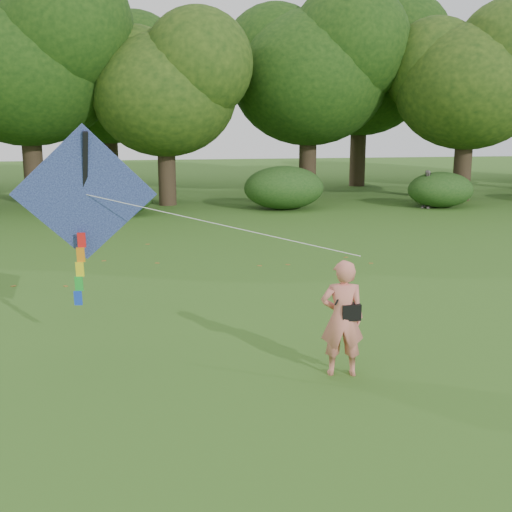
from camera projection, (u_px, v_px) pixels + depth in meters
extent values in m
plane|color=#265114|center=(313.00, 371.00, 10.39)|extent=(100.00, 100.00, 0.00)
imported|color=#E27A6A|center=(342.00, 318.00, 10.08)|extent=(0.75, 0.55, 1.88)
imported|color=gray|center=(427.00, 189.00, 28.16)|extent=(1.00, 0.98, 1.69)
cube|color=black|center=(350.00, 312.00, 10.05)|extent=(0.30, 0.20, 0.26)
cylinder|color=black|center=(344.00, 290.00, 9.94)|extent=(0.33, 0.14, 0.47)
cube|color=#2856AF|center=(85.00, 194.00, 10.89)|extent=(2.42, 0.58, 2.37)
cube|color=black|center=(85.00, 194.00, 10.92)|extent=(0.30, 0.75, 2.13)
cylinder|color=white|center=(216.00, 224.00, 10.37)|extent=(4.30, 1.92, 0.82)
cube|color=red|center=(82.00, 240.00, 11.07)|extent=(0.14, 0.06, 0.26)
cube|color=orange|center=(81.00, 255.00, 11.12)|extent=(0.14, 0.06, 0.26)
cube|color=yellow|center=(80.00, 269.00, 11.18)|extent=(0.14, 0.06, 0.26)
cube|color=green|center=(79.00, 284.00, 11.23)|extent=(0.14, 0.06, 0.26)
cube|color=blue|center=(78.00, 298.00, 11.28)|extent=(0.14, 0.06, 0.26)
cylinder|color=#3A2D1E|center=(33.00, 162.00, 29.07)|extent=(0.88, 0.88, 3.85)
ellipsoid|color=#1E3F11|center=(26.00, 68.00, 28.18)|extent=(8.00, 8.00, 6.80)
cylinder|color=#3A2D1E|center=(167.00, 170.00, 29.06)|extent=(0.80, 0.80, 3.15)
ellipsoid|color=#1E3F11|center=(165.00, 95.00, 28.34)|extent=(6.40, 6.40, 5.44)
cylinder|color=#3A2D1E|center=(308.00, 160.00, 31.95)|extent=(0.86, 0.86, 3.67)
ellipsoid|color=#1E3F11|center=(309.00, 78.00, 31.10)|extent=(7.60, 7.60, 6.46)
cylinder|color=#3A2D1E|center=(463.00, 165.00, 30.59)|extent=(0.83, 0.83, 3.43)
ellipsoid|color=#1E3F11|center=(468.00, 87.00, 29.81)|extent=(6.80, 6.80, 5.78)
cylinder|color=#3A2D1E|center=(111.00, 157.00, 35.82)|extent=(0.84, 0.84, 3.50)
ellipsoid|color=#1E3F11|center=(107.00, 89.00, 35.03)|extent=(7.00, 7.00, 5.95)
cylinder|color=#3A2D1E|center=(358.00, 151.00, 36.84)|extent=(0.90, 0.90, 4.02)
ellipsoid|color=#1E3F11|center=(360.00, 76.00, 35.94)|extent=(7.80, 7.80, 6.63)
ellipsoid|color=#264919|center=(119.00, 198.00, 26.15)|extent=(2.66, 2.09, 1.42)
ellipsoid|color=#264919|center=(284.00, 188.00, 27.90)|extent=(3.50, 2.75, 1.88)
ellipsoid|color=#264919|center=(441.00, 190.00, 28.47)|extent=(2.94, 2.31, 1.58)
cube|color=brown|center=(288.00, 265.00, 17.72)|extent=(0.14, 0.14, 0.01)
cube|color=brown|center=(260.00, 266.00, 17.60)|extent=(0.14, 0.12, 0.01)
cube|color=brown|center=(66.00, 286.00, 15.51)|extent=(0.13, 0.14, 0.01)
cube|color=brown|center=(371.00, 263.00, 17.89)|extent=(0.14, 0.11, 0.01)
cube|color=brown|center=(148.00, 244.00, 20.51)|extent=(0.13, 0.09, 0.01)
cube|color=brown|center=(157.00, 263.00, 17.91)|extent=(0.14, 0.12, 0.01)
cube|color=brown|center=(80.00, 264.00, 17.80)|extent=(0.14, 0.14, 0.01)
cube|color=brown|center=(346.00, 257.00, 18.63)|extent=(0.14, 0.14, 0.01)
cube|color=brown|center=(104.00, 261.00, 18.19)|extent=(0.14, 0.11, 0.01)
cube|color=brown|center=(13.00, 286.00, 15.51)|extent=(0.14, 0.14, 0.01)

